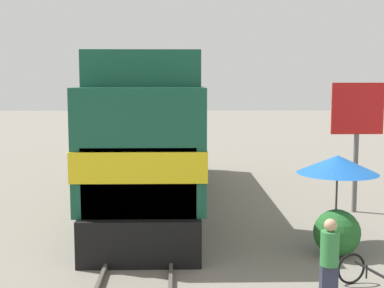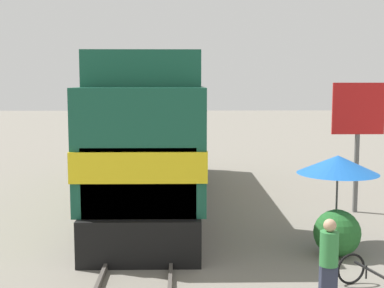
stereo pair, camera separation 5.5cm
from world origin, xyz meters
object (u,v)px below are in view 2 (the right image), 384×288
Objects in this scene: vendor_umbrella at (338,165)px; person_bystander at (329,260)px; bicycle at (375,282)px; billboard_sign at (358,118)px; locomotive at (153,141)px.

vendor_umbrella reaches higher than person_bystander.
person_bystander is at bearing 4.41° from bicycle.
vendor_umbrella is 3.99m from billboard_sign.
bicycle is (1.00, 0.39, -0.57)m from person_bystander.
locomotive is 6.89m from vendor_umbrella.
locomotive reaches higher than billboard_sign.
locomotive is 8.07× the size of bicycle.
person_bystander is (-2.81, -7.12, -2.07)m from billboard_sign.
person_bystander reaches higher than bicycle.
billboard_sign is (1.63, 3.53, 0.89)m from vendor_umbrella.
locomotive is at bearing 167.64° from billboard_sign.
locomotive is at bearing 113.04° from person_bystander.
bicycle is at bearing -93.12° from vendor_umbrella.
vendor_umbrella is 0.57× the size of billboard_sign.
billboard_sign is at bearing 68.46° from person_bystander.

